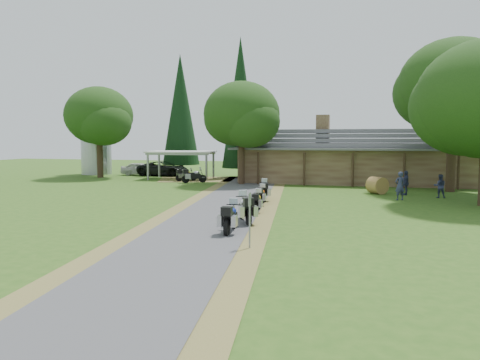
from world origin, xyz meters
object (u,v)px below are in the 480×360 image
(lodge, at_px, (355,155))
(car_white_sedan, at_px, (140,167))
(motorcycle_carport_a, at_px, (186,175))
(motorcycle_carport_b, at_px, (194,175))
(motorcycle_row_b, at_px, (245,207))
(carport, at_px, (182,165))
(motorcycle_row_a, at_px, (231,216))
(silo, at_px, (96,144))
(hay_bale, at_px, (377,185))
(motorcycle_row_d, at_px, (261,195))
(motorcycle_row_c, at_px, (257,201))
(motorcycle_row_e, at_px, (265,190))
(car_dark_suv, at_px, (163,165))

(lodge, height_order, car_white_sedan, lodge)
(lodge, relative_size, motorcycle_carport_a, 12.04)
(lodge, bearing_deg, motorcycle_carport_b, -161.44)
(motorcycle_carport_b, bearing_deg, motorcycle_row_b, -101.91)
(lodge, bearing_deg, carport, -176.58)
(motorcycle_row_a, bearing_deg, motorcycle_row_b, -4.33)
(silo, bearing_deg, hay_bale, -20.80)
(carport, height_order, hay_bale, carport)
(car_white_sedan, height_order, motorcycle_row_d, car_white_sedan)
(motorcycle_carport_a, bearing_deg, motorcycle_carport_b, -88.29)
(hay_bale, bearing_deg, carport, 156.10)
(motorcycle_row_c, bearing_deg, motorcycle_row_b, 178.26)
(motorcycle_row_a, distance_m, motorcycle_carport_b, 22.75)
(car_white_sedan, relative_size, hay_bale, 4.35)
(motorcycle_row_d, bearing_deg, carport, 31.98)
(motorcycle_carport_a, distance_m, hay_bale, 18.04)
(motorcycle_row_b, xyz_separation_m, motorcycle_row_c, (-0.19, 3.35, -0.13))
(motorcycle_carport_b, bearing_deg, hay_bale, -55.38)
(lodge, distance_m, motorcycle_row_e, 15.77)
(motorcycle_row_a, bearing_deg, car_white_sedan, 29.36)
(lodge, bearing_deg, motorcycle_carport_a, -167.71)
(car_white_sedan, bearing_deg, motorcycle_row_a, -151.36)
(car_dark_suv, height_order, motorcycle_carport_b, car_dark_suv)
(car_white_sedan, distance_m, hay_bale, 26.92)
(silo, height_order, car_dark_suv, silo)
(car_white_sedan, bearing_deg, motorcycle_carport_a, -130.68)
(motorcycle_carport_b, xyz_separation_m, hay_bale, (15.74, -4.51, -0.09))
(motorcycle_row_c, bearing_deg, car_dark_suv, 30.38)
(motorcycle_row_a, distance_m, motorcycle_row_e, 10.58)
(motorcycle_row_a, bearing_deg, car_dark_suv, 25.20)
(motorcycle_row_a, xyz_separation_m, motorcycle_row_b, (-0.00, 2.39, 0.05))
(silo, bearing_deg, lodge, -4.53)
(motorcycle_row_b, bearing_deg, silo, 17.75)
(lodge, xyz_separation_m, car_white_sedan, (-22.63, 2.01, -1.57))
(carport, relative_size, car_dark_suv, 1.05)
(carport, relative_size, motorcycle_row_a, 3.19)
(motorcycle_carport_a, bearing_deg, carport, 78.10)
(carport, bearing_deg, motorcycle_carport_b, -61.45)
(motorcycle_carport_a, xyz_separation_m, hay_bale, (17.06, -5.86, 0.00))
(motorcycle_carport_a, bearing_deg, hay_bale, -61.69)
(silo, height_order, car_white_sedan, silo)
(motorcycle_row_a, bearing_deg, motorcycle_row_c, -2.48)
(motorcycle_row_e, bearing_deg, motorcycle_row_d, 173.57)
(motorcycle_carport_a, xyz_separation_m, motorcycle_carport_b, (1.32, -1.35, 0.09))
(motorcycle_row_b, bearing_deg, car_white_sedan, 10.61)
(lodge, relative_size, motorcycle_row_d, 12.21)
(lodge, relative_size, carport, 3.37)
(silo, relative_size, car_dark_suv, 1.10)
(lodge, relative_size, car_white_sedan, 4.04)
(carport, xyz_separation_m, motorcycle_row_e, (11.38, -13.79, -0.71))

